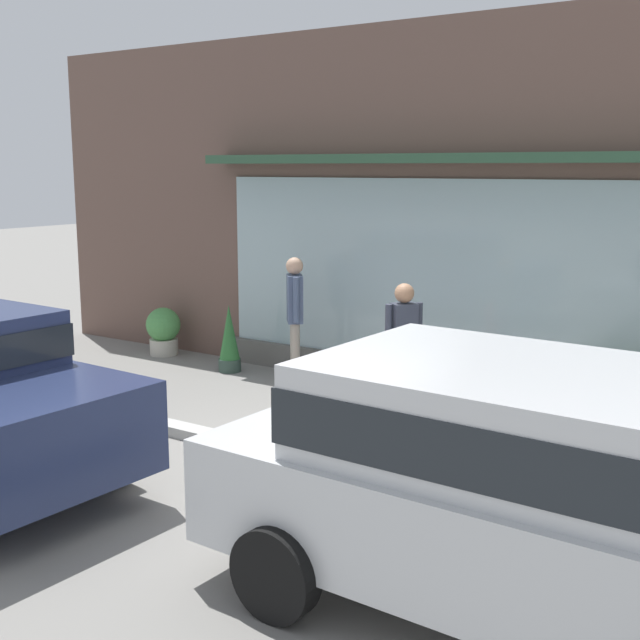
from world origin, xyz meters
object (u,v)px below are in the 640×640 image
object	(u,v)px
parked_car_silver	(521,480)
potted_plant_by_entrance	(163,330)
pedestrian_passerby	(295,309)
potted_plant_doorstep	(229,340)
potted_plant_window_left	(613,395)
fire_hydrant	(345,395)
pedestrian_with_handbag	(402,345)

from	to	relation	value
parked_car_silver	potted_plant_by_entrance	world-z (taller)	parked_car_silver
pedestrian_passerby	potted_plant_by_entrance	world-z (taller)	pedestrian_passerby
parked_car_silver	potted_plant_doorstep	world-z (taller)	parked_car_silver
pedestrian_passerby	potted_plant_window_left	xyz separation A→B (m)	(4.18, 0.27, -0.61)
fire_hydrant	parked_car_silver	xyz separation A→B (m)	(2.94, -2.56, 0.50)
potted_plant_doorstep	potted_plant_window_left	xyz separation A→B (m)	(5.38, 0.24, -0.04)
pedestrian_passerby	potted_plant_by_entrance	size ratio (longest dim) A/B	2.31
pedestrian_passerby	pedestrian_with_handbag	bearing A→B (deg)	-152.82
pedestrian_passerby	potted_plant_by_entrance	xyz separation A→B (m)	(-2.76, 0.28, -0.64)
fire_hydrant	pedestrian_with_handbag	bearing A→B (deg)	58.66
parked_car_silver	potted_plant_by_entrance	xyz separation A→B (m)	(-7.45, 4.32, -0.56)
potted_plant_doorstep	pedestrian_with_handbag	bearing A→B (deg)	-15.34
pedestrian_with_handbag	fire_hydrant	bearing A→B (deg)	6.46
pedestrian_with_handbag	pedestrian_passerby	xyz separation A→B (m)	(-2.11, 0.88, 0.08)
potted_plant_window_left	parked_car_silver	bearing A→B (deg)	-83.34
potted_plant_window_left	potted_plant_by_entrance	world-z (taller)	potted_plant_window_left
parked_car_silver	pedestrian_with_handbag	bearing A→B (deg)	131.18
potted_plant_by_entrance	potted_plant_doorstep	bearing A→B (deg)	-9.16
pedestrian_with_handbag	potted_plant_doorstep	world-z (taller)	pedestrian_with_handbag
potted_plant_window_left	potted_plant_by_entrance	bearing A→B (deg)	179.88
fire_hydrant	pedestrian_with_handbag	world-z (taller)	pedestrian_with_handbag
potted_plant_doorstep	fire_hydrant	bearing A→B (deg)	-27.19
potted_plant_doorstep	potted_plant_by_entrance	size ratio (longest dim) A/B	1.30
potted_plant_window_left	pedestrian_with_handbag	bearing A→B (deg)	-151.06
pedestrian_with_handbag	pedestrian_passerby	distance (m)	2.28
potted_plant_doorstep	potted_plant_by_entrance	bearing A→B (deg)	170.84
potted_plant_doorstep	potted_plant_by_entrance	xyz separation A→B (m)	(-1.57, 0.25, -0.07)
parked_car_silver	fire_hydrant	bearing A→B (deg)	141.00
fire_hydrant	potted_plant_doorstep	size ratio (longest dim) A/B	0.93
fire_hydrant	potted_plant_window_left	distance (m)	3.00
fire_hydrant	pedestrian_with_handbag	distance (m)	0.87
fire_hydrant	parked_car_silver	bearing A→B (deg)	-41.02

